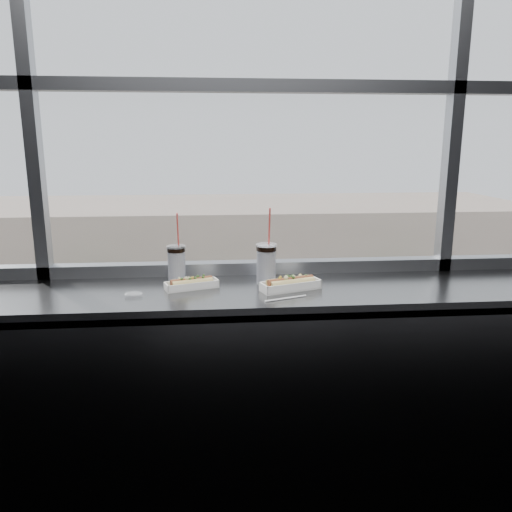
{
  "coord_description": "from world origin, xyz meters",
  "views": [
    {
      "loc": [
        -0.19,
        -0.93,
        1.74
      ],
      "look_at": [
        0.0,
        1.23,
        1.25
      ],
      "focal_mm": 35.0,
      "sensor_mm": 36.0,
      "label": 1
    }
  ],
  "objects": [
    {
      "name": "wall_back_lower",
      "position": [
        0.0,
        1.5,
        0.55
      ],
      "size": [
        6.0,
        0.0,
        6.0
      ],
      "primitive_type": "plane",
      "rotation": [
        1.57,
        0.0,
        0.0
      ],
      "color": "black",
      "rests_on": "ground"
    },
    {
      "name": "window_glass",
      "position": [
        0.0,
        1.52,
        2.3
      ],
      "size": [
        6.0,
        0.0,
        6.0
      ],
      "primitive_type": "plane",
      "rotation": [
        1.57,
        0.0,
        0.0
      ],
      "color": "silver",
      "rests_on": "ground"
    },
    {
      "name": "window_mullions",
      "position": [
        0.0,
        1.5,
        2.3
      ],
      "size": [
        6.0,
        0.08,
        2.4
      ],
      "primitive_type": null,
      "color": "gray",
      "rests_on": "ground"
    },
    {
      "name": "counter",
      "position": [
        0.0,
        1.23,
        1.07
      ],
      "size": [
        6.0,
        0.55,
        0.06
      ],
      "primitive_type": "cube",
      "color": "gray",
      "rests_on": "ground"
    },
    {
      "name": "counter_fascia",
      "position": [
        0.0,
        0.97,
        0.55
      ],
      "size": [
        6.0,
        0.04,
        1.04
      ],
      "primitive_type": "cube",
      "color": "gray",
      "rests_on": "ground"
    },
    {
      "name": "hotdog_tray_left",
      "position": [
        -0.29,
        1.25,
        1.12
      ],
      "size": [
        0.25,
        0.15,
        0.06
      ],
      "rotation": [
        0.0,
        0.0,
        0.32
      ],
      "color": "white",
      "rests_on": "counter"
    },
    {
      "name": "hotdog_tray_right",
      "position": [
        0.16,
        1.19,
        1.13
      ],
      "size": [
        0.29,
        0.17,
        0.07
      ],
      "rotation": [
        0.0,
        0.0,
        0.33
      ],
      "color": "white",
      "rests_on": "counter"
    },
    {
      "name": "soda_cup_left",
      "position": [
        -0.36,
        1.37,
        1.2
      ],
      "size": [
        0.09,
        0.09,
        0.33
      ],
      "color": "white",
      "rests_on": "counter"
    },
    {
      "name": "soda_cup_right",
      "position": [
        0.06,
        1.3,
        1.2
      ],
      "size": [
        0.1,
        0.1,
        0.36
      ],
      "color": "white",
      "rests_on": "counter"
    },
    {
      "name": "loose_straw",
      "position": [
        0.11,
        1.05,
        1.1
      ],
      "size": [
        0.19,
        0.07,
        0.01
      ],
      "primitive_type": "cylinder",
      "rotation": [
        0.0,
        1.57,
        0.34
      ],
      "color": "white",
      "rests_on": "counter"
    },
    {
      "name": "wrapper",
      "position": [
        -0.53,
        1.15,
        1.11
      ],
      "size": [
        0.09,
        0.06,
        0.02
      ],
      "primitive_type": "ellipsoid",
      "color": "silver",
      "rests_on": "counter"
    },
    {
      "name": "plaza_ground",
      "position": [
        0.0,
        45.0,
        -11.0
      ],
      "size": [
        120.0,
        120.0,
        0.0
      ],
      "primitive_type": "plane",
      "color": "#9D988F",
      "rests_on": "ground"
    },
    {
      "name": "street_asphalt",
      "position": [
        0.0,
        21.5,
        -10.97
      ],
      "size": [
        80.0,
        10.0,
        0.06
      ],
      "primitive_type": "cube",
      "color": "black",
      "rests_on": "plaza_ground"
    },
    {
      "name": "far_sidewalk",
      "position": [
        0.0,
        29.5,
        -10.98
      ],
      "size": [
        80.0,
        6.0,
        0.04
      ],
      "primitive_type": "cube",
      "color": "#9D988F",
      "rests_on": "plaza_ground"
    },
    {
      "name": "far_building",
      "position": [
        0.0,
        39.5,
        -7.0
      ],
      "size": [
        50.0,
        14.0,
        8.0
      ],
      "primitive_type": "cube",
      "color": "#BCA492",
      "rests_on": "plaza_ground"
    },
    {
      "name": "car_near_c",
      "position": [
        -0.25,
        17.5,
        -9.87
      ],
      "size": [
        3.16,
        6.62,
        2.15
      ],
      "primitive_type": "imported",
      "rotation": [
        0.0,
        0.0,
        1.65
      ],
      "color": "maroon",
      "rests_on": "street_asphalt"
    },
    {
      "name": "car_far_b",
      "position": [
        1.0,
        25.5,
        -9.86
      ],
      "size": [
        2.72,
        6.5,
        2.16
      ],
      "primitive_type": "imported",
      "rotation": [
        0.0,
        0.0,
        1.57
      ],
      "color": "maroon",
      "rests_on": "street_asphalt"
    },
    {
      "name": "car_near_d",
      "position": [
        6.88,
        17.5,
        -9.93
      ],
      "size": [
        2.73,
        6.12,
        2.01
      ],
      "primitive_type": "imported",
      "rotation": [
        0.0,
        0.0,
        1.61
      ],
      "color": "white",
      "rests_on": "street_asphalt"
    },
    {
      "name": "car_far_a",
      "position": [
        -9.36,
        25.5,
        -9.78
      ],
      "size": [
        3.27,
        7.12,
        2.32
      ],
      "primitive_type": "imported",
      "rotation": [
        0.0,
        0.0,
        1.52
      ],
      "color": "black",
      "rests_on": "street_asphalt"
    },
    {
      "name": "car_far_c",
      "position": [
        13.56,
        25.5,
        -9.84
      ],
      "size": [
        2.96,
        6.67,
        2.19
      ],
      "primitive_type": "imported",
      "rotation": [
        0.0,
        0.0,
        1.54
      ],
      "color": "white",
      "rests_on": "street_asphalt"
    },
    {
      "name": "pedestrian_b",
      "position": [
        0.2,
        28.49,
        -10.01
      ],
      "size": [
        0.84,
        0.63,
        1.89
      ],
      "primitive_type": "imported",
      "color": "#66605B",
      "rests_on": "far_sidewalk"
    },
    {
      "name": "pedestrian_c",
      "position": [
        6.41,
        29.86,
        -9.9
      ],
      "size": [
        0.95,
        0.71,
        2.13
      ],
      "primitive_type": "imported",
      "color": "#66605B",
      "rests_on": "far_sidewalk"
    },
    {
      "name": "pedestrian_a",
      "position": [
        -4.37,
        29.6,
        -9.9
      ],
      "size": [
        0.71,
        0.94,
        2.12
      ],
      "primitive_type": "imported",
      "rotation": [
        0.0,
        0.0,
        1.57
      ],
      "color": "#66605B",
      "rests_on": "far_sidewalk"
    },
    {
      "name": "pedestrian_d",
      "position": [
        9.98,
        28.75,
        -9.87
      ],
      "size": [
        0.96,
        0.72,
        2.17
      ],
      "primitive_type": "imported",
      "color": "#66605B",
      "rests_on": "far_sidewalk"
    },
    {
      "name": "tree_left",
      "position": [
        -8.07,
        29.5,
        -7.62
      ],
      "size": [
        3.19,
        3.19,
        4.98
      ],
      "color": "#47382B",
      "rests_on": "far_sidewalk"
    },
    {
      "name": "tree_center",
      "position": [
        0.72,
        29.5,
        -8.08
      ],
      "size": [
        2.76,
        2.76,
        4.31
      ],
      "color": "#47382B",
      "rests_on": "far_sidewalk"
    },
    {
      "name": "tree_right",
      "position": [
        12.29,
        29.5,
        -7.68
      ],
      "size": [
        3.13,
        3.13,
        4.9
      ],
      "color": "#47382B",
      "rests_on": "far_sidewalk"
    }
  ]
}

